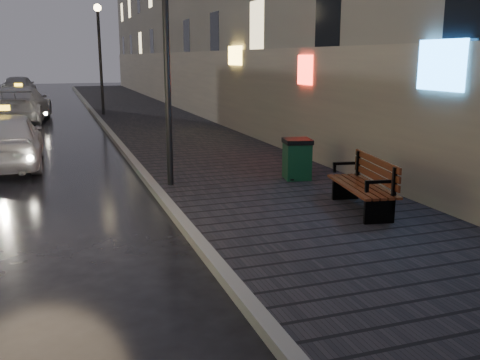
# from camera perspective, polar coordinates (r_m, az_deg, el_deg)

# --- Properties ---
(ground) EXTENTS (120.00, 120.00, 0.00)m
(ground) POSITION_cam_1_polar(r_m,az_deg,el_deg) (6.29, -12.66, -15.25)
(ground) COLOR black
(ground) RESTS_ON ground
(sidewalk) EXTENTS (4.60, 58.00, 0.15)m
(sidewalk) POSITION_cam_1_polar(r_m,az_deg,el_deg) (27.05, -9.80, 6.71)
(sidewalk) COLOR black
(sidewalk) RESTS_ON ground
(curb) EXTENTS (0.20, 58.00, 0.15)m
(curb) POSITION_cam_1_polar(r_m,az_deg,el_deg) (26.76, -14.90, 6.40)
(curb) COLOR slate
(curb) RESTS_ON ground
(lamp_near) EXTENTS (0.36, 0.36, 5.28)m
(lamp_near) POSITION_cam_1_polar(r_m,az_deg,el_deg) (11.79, -7.90, 15.53)
(lamp_near) COLOR black
(lamp_near) RESTS_ON sidewalk
(lamp_far) EXTENTS (0.36, 0.36, 5.28)m
(lamp_far) POSITION_cam_1_polar(r_m,az_deg,el_deg) (27.64, -14.75, 13.70)
(lamp_far) COLOR black
(lamp_far) RESTS_ON sidewalk
(bench) EXTENTS (0.99, 2.04, 1.00)m
(bench) POSITION_cam_1_polar(r_m,az_deg,el_deg) (10.14, 13.27, -0.43)
(bench) COLOR black
(bench) RESTS_ON sidewalk
(trash_bin) EXTENTS (0.72, 0.72, 0.94)m
(trash_bin) POSITION_cam_1_polar(r_m,az_deg,el_deg) (12.54, 6.10, 2.28)
(trash_bin) COLOR #0D311C
(trash_bin) RESTS_ON sidewalk
(taxi_near) EXTENTS (1.83, 4.54, 1.55)m
(taxi_near) POSITION_cam_1_polar(r_m,az_deg,el_deg) (15.81, -23.69, 4.01)
(taxi_near) COLOR silver
(taxi_near) RESTS_ON ground
(taxi_mid) EXTENTS (2.92, 5.85, 1.63)m
(taxi_mid) POSITION_cam_1_polar(r_m,az_deg,el_deg) (27.01, -22.41, 7.50)
(taxi_mid) COLOR silver
(taxi_mid) RESTS_ON ground
(car_far) EXTENTS (2.52, 5.05, 1.65)m
(car_far) POSITION_cam_1_polar(r_m,az_deg,el_deg) (43.88, -22.48, 9.25)
(car_far) COLOR #A9ABB2
(car_far) RESTS_ON ground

